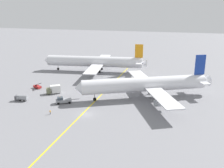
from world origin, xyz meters
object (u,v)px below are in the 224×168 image
at_px(gse_gpu_cart_small, 52,87).
at_px(gse_belt_loader_portside, 37,87).
at_px(airliner_at_gate_left, 95,62).
at_px(gse_fuel_bowser_stubby, 21,98).
at_px(airliner_being_pushed, 146,84).
at_px(ground_crew_ramp_agent_by_cones, 50,112).
at_px(pushback_tug, 63,100).
at_px(gse_catering_truck_tall, 54,89).

xyz_separation_m(gse_gpu_cart_small, gse_belt_loader_portside, (-6.76, -1.54, 0.03)).
bearing_deg(airliner_at_gate_left, gse_belt_loader_portside, -112.14).
distance_m(gse_gpu_cart_small, gse_fuel_bowser_stubby, 17.77).
xyz_separation_m(airliner_at_gate_left, airliner_being_pushed, (33.86, -35.74, 0.05)).
height_order(gse_gpu_cart_small, ground_crew_ramp_agent_by_cones, gse_gpu_cart_small).
bearing_deg(gse_gpu_cart_small, airliner_at_gate_left, 76.91).
bearing_deg(pushback_tug, airliner_being_pushed, 26.45).
xyz_separation_m(gse_catering_truck_tall, gse_gpu_cart_small, (-3.78, 5.93, -0.96)).
relative_size(gse_gpu_cart_small, ground_crew_ramp_agent_by_cones, 1.69).
bearing_deg(gse_gpu_cart_small, ground_crew_ramp_agent_by_cones, -63.38).
xyz_separation_m(pushback_tug, ground_crew_ramp_agent_by_cones, (0.33, -10.66, -0.38)).
distance_m(gse_catering_truck_tall, ground_crew_ramp_agent_by_cones, 21.97).
xyz_separation_m(gse_gpu_cart_small, ground_crew_ramp_agent_by_cones, (12.96, -25.86, 0.00)).
relative_size(pushback_tug, gse_gpu_cart_small, 3.23).
height_order(airliner_being_pushed, gse_belt_loader_portside, airliner_being_pushed).
bearing_deg(ground_crew_ramp_agent_by_cones, airliner_being_pushed, 41.02).
xyz_separation_m(airliner_being_pushed, gse_catering_truck_tall, (-38.26, -5.36, -3.81)).
xyz_separation_m(airliner_at_gate_left, gse_belt_loader_portside, (-14.93, -36.71, -4.69)).
distance_m(gse_belt_loader_portside, ground_crew_ramp_agent_by_cones, 31.31).
distance_m(pushback_tug, gse_catering_truck_tall, 12.83).
bearing_deg(airliner_at_gate_left, airliner_being_pushed, -46.55).
xyz_separation_m(gse_catering_truck_tall, gse_belt_loader_portside, (-10.54, 4.39, -0.93)).
bearing_deg(ground_crew_ramp_agent_by_cones, pushback_tug, 91.78).
xyz_separation_m(airliner_at_gate_left, gse_gpu_cart_small, (-8.18, -35.17, -4.72)).
height_order(airliner_at_gate_left, pushback_tug, airliner_at_gate_left).
height_order(pushback_tug, gse_gpu_cart_small, pushback_tug).
bearing_deg(airliner_being_pushed, gse_gpu_cart_small, 179.22).
relative_size(gse_gpu_cart_small, gse_belt_loader_portside, 0.52).
xyz_separation_m(gse_fuel_bowser_stubby, gse_belt_loader_portside, (-2.41, 15.68, -0.51)).
bearing_deg(gse_belt_loader_portside, pushback_tug, -35.17).
distance_m(airliner_being_pushed, pushback_tug, 33.14).
height_order(pushback_tug, ground_crew_ramp_agent_by_cones, pushback_tug).
bearing_deg(gse_fuel_bowser_stubby, gse_catering_truck_tall, 54.27).
relative_size(pushback_tug, ground_crew_ramp_agent_by_cones, 5.46).
relative_size(airliner_at_gate_left, gse_belt_loader_portside, 11.92).
height_order(airliner_being_pushed, ground_crew_ramp_agent_by_cones, airliner_being_pushed).
xyz_separation_m(airliner_being_pushed, gse_belt_loader_portside, (-48.79, -0.97, -4.74)).
bearing_deg(gse_fuel_bowser_stubby, airliner_being_pushed, 19.75).
bearing_deg(gse_gpu_cart_small, gse_belt_loader_portside, -167.16).
bearing_deg(pushback_tug, airliner_at_gate_left, 95.05).
height_order(pushback_tug, gse_fuel_bowser_stubby, pushback_tug).
distance_m(gse_fuel_bowser_stubby, gse_belt_loader_portside, 15.88).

